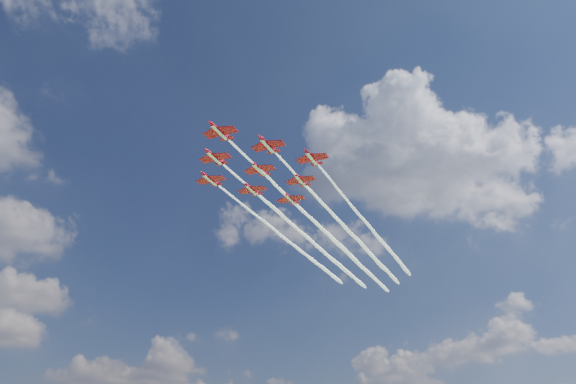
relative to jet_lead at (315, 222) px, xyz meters
The scene contains 9 objects.
jet_lead is the anchor object (origin of this frame).
jet_row2_port 12.69m from the jet_lead, ahead, with size 111.54×63.78×2.37m.
jet_row2_starb 12.69m from the jet_lead, 65.16° to the left, with size 111.54×63.78×2.37m.
jet_row3_port 25.37m from the jet_lead, ahead, with size 111.54×63.78×2.37m.
jet_row3_centre 20.50m from the jet_lead, 29.06° to the left, with size 111.54×63.78×2.37m.
jet_row3_starb 25.37m from the jet_lead, 65.16° to the left, with size 111.54×63.78×2.37m.
jet_row4_port 31.65m from the jet_lead, 15.40° to the left, with size 111.54×63.78×2.37m.
jet_row4_starb 31.65m from the jet_lead, 42.72° to the left, with size 111.54×63.78×2.37m.
jet_tail 41.00m from the jet_lead, 29.06° to the left, with size 111.54×63.78×2.37m.
Camera 1 is at (-69.22, -104.30, 20.06)m, focal length 35.00 mm.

